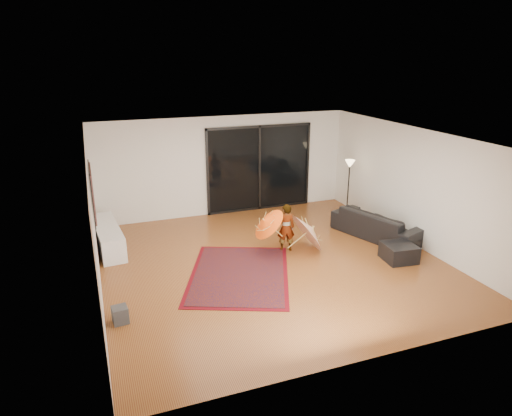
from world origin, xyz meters
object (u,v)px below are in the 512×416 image
sofa (377,224)px  child (286,227)px  ottoman (399,252)px  media_console (108,237)px

sofa → child: (-2.42, 0.04, 0.22)m
ottoman → child: 2.51m
ottoman → child: size_ratio=0.59×
sofa → ottoman: 1.36m
sofa → child: 2.43m
media_console → sofa: sofa is taller
sofa → child: bearing=70.0°
media_console → sofa: bearing=-19.1°
media_console → child: 4.08m
media_console → ottoman: 6.53m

